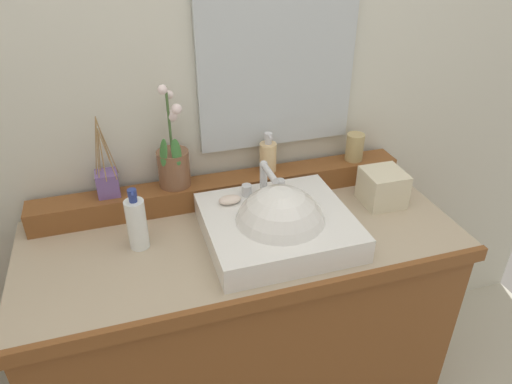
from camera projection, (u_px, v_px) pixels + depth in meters
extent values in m
cube|color=beige|center=(206.00, 23.00, 1.47)|extent=(2.94, 0.20, 2.75)
cube|color=brown|center=(244.00, 334.00, 1.66)|extent=(1.30, 0.53, 0.79)
cube|color=tan|center=(243.00, 239.00, 1.45)|extent=(1.32, 0.55, 0.04)
cube|color=brown|center=(272.00, 300.00, 1.23)|extent=(1.32, 0.02, 0.04)
cube|color=brown|center=(225.00, 189.00, 1.60)|extent=(1.25, 0.10, 0.08)
cube|color=white|center=(278.00, 226.00, 1.41)|extent=(0.43, 0.39, 0.08)
sphere|color=white|center=(280.00, 231.00, 1.40)|extent=(0.28, 0.28, 0.28)
cylinder|color=silver|center=(264.00, 179.00, 1.48)|extent=(0.02, 0.02, 0.10)
cylinder|color=silver|center=(269.00, 173.00, 1.41)|extent=(0.02, 0.11, 0.02)
sphere|color=silver|center=(264.00, 165.00, 1.45)|extent=(0.03, 0.03, 0.03)
cylinder|color=silver|center=(247.00, 190.00, 1.48)|extent=(0.03, 0.03, 0.04)
cylinder|color=silver|center=(280.00, 185.00, 1.51)|extent=(0.03, 0.03, 0.04)
ellipsoid|color=beige|center=(230.00, 200.00, 1.44)|extent=(0.07, 0.04, 0.02)
cylinder|color=brown|center=(174.00, 168.00, 1.51)|extent=(0.10, 0.10, 0.12)
cylinder|color=tan|center=(172.00, 153.00, 1.49)|extent=(0.09, 0.09, 0.01)
cylinder|color=#476B38|center=(169.00, 120.00, 1.43)|extent=(0.01, 0.01, 0.21)
ellipsoid|color=#387033|center=(177.00, 152.00, 1.44)|extent=(0.03, 0.03, 0.08)
ellipsoid|color=#387033|center=(164.00, 153.00, 1.44)|extent=(0.04, 0.04, 0.09)
ellipsoid|color=#387033|center=(176.00, 152.00, 1.44)|extent=(0.03, 0.03, 0.08)
sphere|color=white|center=(172.00, 116.00, 1.43)|extent=(0.04, 0.04, 0.04)
sphere|color=white|center=(177.00, 109.00, 1.39)|extent=(0.03, 0.03, 0.03)
sphere|color=white|center=(169.00, 95.00, 1.41)|extent=(0.03, 0.03, 0.03)
sphere|color=white|center=(163.00, 90.00, 1.35)|extent=(0.03, 0.03, 0.03)
cylinder|color=#E5C288|center=(268.00, 157.00, 1.60)|extent=(0.06, 0.06, 0.10)
cylinder|color=silver|center=(268.00, 141.00, 1.57)|extent=(0.02, 0.02, 0.02)
cylinder|color=silver|center=(268.00, 136.00, 1.56)|extent=(0.03, 0.03, 0.02)
cylinder|color=silver|center=(270.00, 137.00, 1.55)|extent=(0.01, 0.03, 0.01)
cylinder|color=tan|center=(355.00, 147.00, 1.67)|extent=(0.06, 0.06, 0.10)
cube|color=#6F5497|center=(108.00, 183.00, 1.47)|extent=(0.07, 0.07, 0.08)
cylinder|color=#9E7A4C|center=(108.00, 148.00, 1.42)|extent=(0.04, 0.01, 0.18)
cylinder|color=#9E7A4C|center=(105.00, 145.00, 1.42)|extent=(0.03, 0.03, 0.19)
cylinder|color=#9E7A4C|center=(101.00, 152.00, 1.43)|extent=(0.01, 0.03, 0.15)
cylinder|color=#9E7A4C|center=(99.00, 152.00, 1.42)|extent=(0.02, 0.02, 0.16)
cylinder|color=#9E7A4C|center=(96.00, 148.00, 1.40)|extent=(0.03, 0.01, 0.19)
cylinder|color=#9E7A4C|center=(98.00, 151.00, 1.39)|extent=(0.02, 0.03, 0.19)
cylinder|color=#9E7A4C|center=(102.00, 155.00, 1.40)|extent=(0.00, 0.04, 0.16)
cylinder|color=#9E7A4C|center=(108.00, 156.00, 1.41)|extent=(0.03, 0.04, 0.15)
cylinder|color=white|center=(137.00, 224.00, 1.35)|extent=(0.06, 0.06, 0.16)
cylinder|color=navy|center=(133.00, 199.00, 1.31)|extent=(0.02, 0.02, 0.02)
cylinder|color=navy|center=(132.00, 193.00, 1.30)|extent=(0.03, 0.03, 0.02)
cylinder|color=navy|center=(132.00, 194.00, 1.28)|extent=(0.01, 0.03, 0.01)
cube|color=beige|center=(383.00, 187.00, 1.57)|extent=(0.13, 0.13, 0.12)
cube|color=silver|center=(278.00, 70.00, 1.50)|extent=(0.52, 0.02, 0.51)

